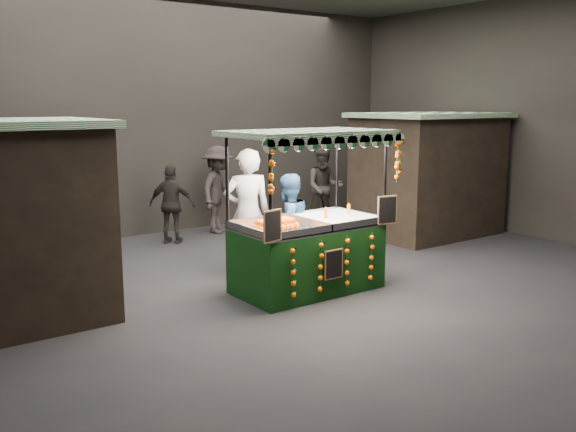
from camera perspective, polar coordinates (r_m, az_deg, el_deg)
ground at (r=9.82m, az=1.84°, el=-6.22°), size 12.00×12.00×0.00m
market_hall at (r=9.43m, az=1.97°, el=13.89°), size 12.10×10.10×5.05m
neighbour_stall_right at (r=13.62m, az=12.72°, el=3.83°), size 3.00×2.20×2.60m
juice_stall at (r=9.28m, az=1.98°, el=-2.44°), size 2.49×1.46×2.41m
vendor_grey at (r=9.97m, az=-3.76°, el=0.22°), size 0.90×0.75×2.10m
vendor_blue at (r=9.99m, az=-0.00°, el=-0.93°), size 0.86×0.69×1.69m
shopper_0 at (r=11.29m, az=-18.16°, el=0.14°), size 0.71×0.52×1.80m
shopper_1 at (r=14.12m, az=3.36°, el=2.64°), size 1.11×1.04×1.81m
shopper_2 at (r=12.65m, az=-10.64°, el=1.07°), size 0.95×0.92×1.59m
shopper_3 at (r=13.51m, az=-6.43°, el=2.43°), size 1.41×1.29×1.90m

